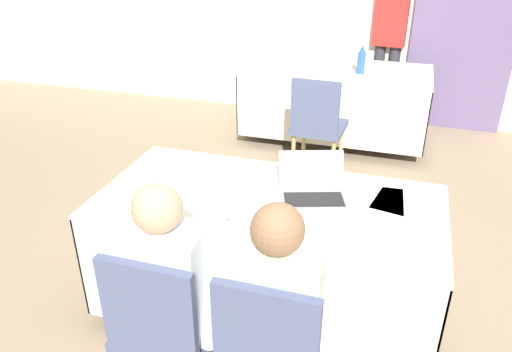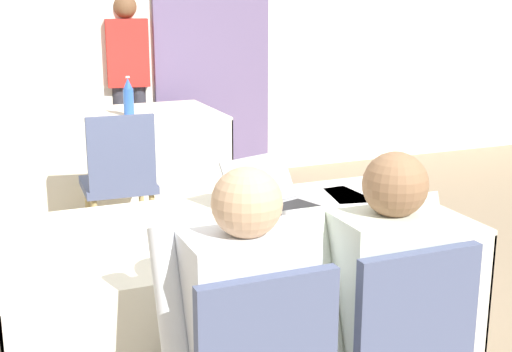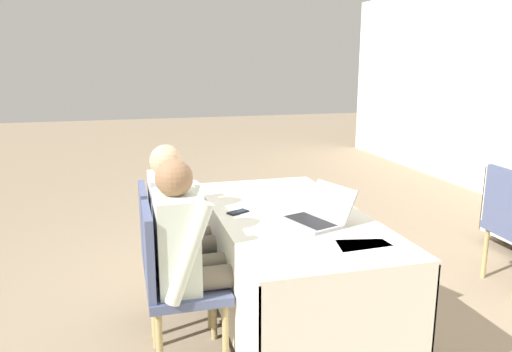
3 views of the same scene
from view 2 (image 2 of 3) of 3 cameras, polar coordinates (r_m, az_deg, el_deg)
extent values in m
cube|color=silver|center=(5.99, -13.92, 11.61)|extent=(12.00, 0.06, 2.70)
cube|color=slate|center=(6.21, -3.53, 11.87)|extent=(1.03, 0.04, 2.65)
cube|color=silver|center=(2.79, -1.73, -4.11)|extent=(1.80, 0.90, 0.02)
cube|color=silver|center=(2.54, 2.01, -13.92)|extent=(1.80, 0.01, 0.61)
cube|color=silver|center=(3.29, -4.47, -7.02)|extent=(1.80, 0.01, 0.61)
cube|color=silver|center=(3.30, 13.12, -7.27)|extent=(0.01, 0.90, 0.61)
cube|color=silver|center=(5.29, -12.81, 4.62)|extent=(1.80, 0.90, 0.02)
cube|color=silver|center=(4.93, -11.69, 0.17)|extent=(1.80, 0.01, 0.61)
cube|color=silver|center=(5.78, -13.41, 2.22)|extent=(1.80, 0.01, 0.61)
cube|color=silver|center=(5.57, -3.51, 2.14)|extent=(0.01, 0.90, 0.61)
cylinder|color=#333333|center=(5.45, -12.41, -2.45)|extent=(0.06, 0.06, 0.11)
cube|color=#99999E|center=(2.90, 2.26, -2.91)|extent=(0.40, 0.32, 0.02)
cube|color=black|center=(2.90, 2.26, -2.71)|extent=(0.34, 0.24, 0.00)
cube|color=#99999E|center=(2.98, 0.23, -0.33)|extent=(0.36, 0.21, 0.19)
cube|color=black|center=(2.98, 0.23, -0.33)|extent=(0.32, 0.18, 0.17)
cube|color=black|center=(2.48, -1.06, -6.19)|extent=(0.12, 0.15, 0.01)
cube|color=#192333|center=(2.48, -1.06, -6.07)|extent=(0.10, 0.13, 0.00)
cube|color=white|center=(3.17, 6.85, -1.64)|extent=(0.23, 0.31, 0.00)
cube|color=white|center=(3.22, 7.70, -1.40)|extent=(0.26, 0.33, 0.00)
cube|color=white|center=(2.87, 0.09, -3.29)|extent=(0.23, 0.31, 0.00)
cylinder|color=#2D5BB7|center=(5.22, -10.15, 5.83)|extent=(0.07, 0.07, 0.20)
cone|color=#2D5BB7|center=(5.20, -10.22, 7.32)|extent=(0.06, 0.06, 0.08)
cylinder|color=silver|center=(5.19, -10.24, 7.80)|extent=(0.03, 0.03, 0.01)
cube|color=#4C567A|center=(2.19, 12.77, -11.41)|extent=(0.40, 0.04, 0.45)
cylinder|color=tan|center=(4.84, -9.12, -2.62)|extent=(0.04, 0.04, 0.41)
cylinder|color=tan|center=(4.80, -13.25, -3.01)|extent=(0.04, 0.04, 0.41)
cylinder|color=tan|center=(4.51, -8.27, -3.89)|extent=(0.04, 0.04, 0.41)
cylinder|color=tan|center=(4.46, -12.70, -4.33)|extent=(0.04, 0.04, 0.41)
cube|color=#4C567A|center=(4.58, -10.97, -0.69)|extent=(0.46, 0.46, 0.05)
cube|color=#4C567A|center=(4.33, -10.71, 1.82)|extent=(0.41, 0.06, 0.45)
cylinder|color=#665B4C|center=(2.35, -0.28, -13.50)|extent=(0.13, 0.42, 0.13)
cube|color=silver|center=(2.08, -0.70, -11.40)|extent=(0.36, 0.22, 0.52)
cylinder|color=silver|center=(2.19, 4.07, -9.83)|extent=(0.08, 0.26, 0.54)
cylinder|color=silver|center=(2.05, -6.69, -11.67)|extent=(0.08, 0.26, 0.54)
sphere|color=tan|center=(1.95, -0.73, -2.15)|extent=(0.20, 0.20, 0.20)
cylinder|color=#665B4C|center=(2.55, 9.92, -11.33)|extent=(0.13, 0.42, 0.13)
cylinder|color=#665B4C|center=(2.47, 6.31, -12.15)|extent=(0.13, 0.42, 0.13)
cube|color=silver|center=(2.29, 10.64, -9.16)|extent=(0.36, 0.22, 0.52)
cylinder|color=silver|center=(2.43, 14.33, -7.74)|extent=(0.08, 0.26, 0.54)
cylinder|color=silver|center=(2.22, 5.46, -9.57)|extent=(0.08, 0.26, 0.54)
sphere|color=#8C6647|center=(2.17, 11.08, -0.69)|extent=(0.20, 0.20, 0.20)
cylinder|color=#33333D|center=(6.14, -10.72, 3.13)|extent=(0.12, 0.12, 0.85)
cylinder|color=#33333D|center=(6.16, -9.24, 3.23)|extent=(0.12, 0.12, 0.85)
cube|color=red|center=(6.05, -10.28, 9.69)|extent=(0.36, 0.24, 0.55)
sphere|color=brown|center=(6.03, -10.44, 13.19)|extent=(0.19, 0.19, 0.19)
camera|label=1|loc=(1.63, 61.35, 22.55)|focal=35.00mm
camera|label=3|loc=(4.02, 46.74, 10.79)|focal=35.00mm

